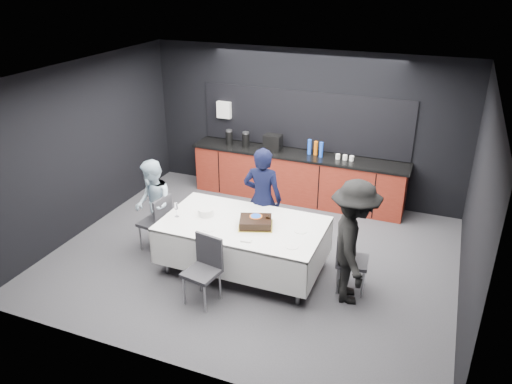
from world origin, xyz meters
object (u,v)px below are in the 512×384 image
party_table (243,231)px  person_center (263,199)px  person_right (353,243)px  chair_left (158,219)px  chair_near (205,265)px  cake_assembly (256,222)px  person_left (153,205)px  chair_right (347,255)px  champagne_flute (176,207)px  plate_stack (206,212)px

party_table → person_center: person_center is taller
person_center → person_right: 1.79m
chair_left → chair_near: 1.54m
cake_assembly → person_left: 1.78m
cake_assembly → chair_near: 0.96m
person_center → person_right: person_right is taller
cake_assembly → chair_near: (-0.39, -0.82, -0.31)m
chair_right → chair_near: bearing=-151.1°
chair_near → cake_assembly: bearing=64.4°
cake_assembly → person_right: bearing=-3.8°
cake_assembly → chair_near: size_ratio=0.63×
chair_near → party_table: bearing=77.3°
party_table → person_left: 1.57m
cake_assembly → champagne_flute: champagne_flute is taller
party_table → person_center: 0.75m
cake_assembly → party_table: bearing=174.0°
cake_assembly → person_center: 0.77m
chair_right → person_right: (0.10, -0.20, 0.33)m
champagne_flute → chair_left: (-0.48, 0.22, -0.40)m
chair_right → person_center: 1.64m
plate_stack → person_right: bearing=-3.5°
party_table → person_left: (-1.57, 0.10, 0.09)m
plate_stack → person_center: size_ratio=0.14×
cake_assembly → person_center: person_center is taller
chair_left → person_center: (1.47, 0.69, 0.30)m
party_table → champagne_flute: (-0.98, -0.18, 0.30)m
party_table → chair_near: bearing=-102.7°
chair_left → chair_near: size_ratio=1.00×
person_center → party_table: bearing=83.4°
party_table → chair_left: 1.46m
party_table → chair_near: 0.87m
chair_left → chair_right: bearing=1.0°
cake_assembly → plate_stack: bearing=177.1°
chair_left → person_left: 0.23m
chair_near → person_left: size_ratio=0.64×
person_left → champagne_flute: bearing=25.9°
party_table → champagne_flute: champagne_flute is taller
champagne_flute → person_left: size_ratio=0.15×
chair_right → person_center: size_ratio=0.55×
chair_right → chair_near: (-1.69, -0.93, 0.00)m
person_center → person_right: bearing=147.0°
plate_stack → chair_left: 0.91m
party_table → chair_right: chair_right is taller
person_left → party_table: bearing=48.0°
champagne_flute → chair_near: bearing=-40.1°
plate_stack → chair_left: chair_left is taller
chair_right → person_right: bearing=-63.9°
plate_stack → champagne_flute: champagne_flute is taller
champagne_flute → chair_right: (2.48, 0.27, -0.40)m
party_table → chair_near: (-0.19, -0.84, -0.11)m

